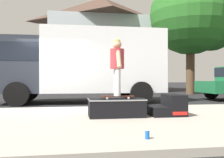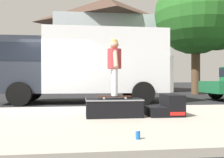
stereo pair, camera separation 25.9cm
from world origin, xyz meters
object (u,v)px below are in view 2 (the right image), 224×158
at_px(skater_kid, 114,62).
at_px(street_tree_main, 200,16).
at_px(skate_box, 113,107).
at_px(soda_can, 138,135).
at_px(kicker_ramp, 167,107).
at_px(skateboard, 114,96).
at_px(box_truck, 82,63).

distance_m(skater_kid, street_tree_main, 12.64).
distance_m(skate_box, skater_kid, 1.04).
bearing_deg(street_tree_main, soda_can, -120.20).
distance_m(kicker_ramp, skater_kid, 1.66).
xyz_separation_m(skateboard, street_tree_main, (7.03, 9.80, 4.58)).
xyz_separation_m(skateboard, skater_kid, (0.00, -0.00, 0.79)).
xyz_separation_m(skateboard, soda_can, (0.05, -2.19, -0.41)).
xyz_separation_m(kicker_ramp, skateboard, (-1.27, -0.02, 0.26)).
distance_m(box_truck, street_tree_main, 9.78).
bearing_deg(box_truck, skate_box, -81.81).
relative_size(skater_kid, street_tree_main, 0.17).
bearing_deg(box_truck, skater_kid, -81.62).
bearing_deg(soda_can, street_tree_main, 59.80).
bearing_deg(skater_kid, soda_can, -88.58).
distance_m(kicker_ramp, box_truck, 5.50).
height_order(skate_box, street_tree_main, street_tree_main).
distance_m(skater_kid, soda_can, 2.50).
bearing_deg(skate_box, box_truck, 98.19).
bearing_deg(skateboard, skater_kid, -63.43).
distance_m(skater_kid, box_truck, 5.02).
bearing_deg(skateboard, soda_can, -88.58).
height_order(skater_kid, box_truck, box_truck).
height_order(kicker_ramp, street_tree_main, street_tree_main).
bearing_deg(skate_box, skateboard, -44.58).
relative_size(kicker_ramp, soda_can, 6.38).
bearing_deg(skate_box, skater_kid, -44.58).
distance_m(skate_box, box_truck, 5.17).
height_order(kicker_ramp, skateboard, kicker_ramp).
bearing_deg(kicker_ramp, street_tree_main, 59.52).
height_order(skate_box, skateboard, skateboard).
relative_size(skater_kid, soda_can, 10.56).
bearing_deg(street_tree_main, skater_kid, -125.65).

